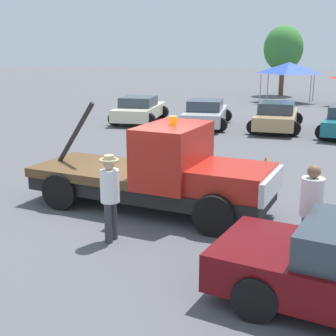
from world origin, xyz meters
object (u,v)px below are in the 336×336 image
(canopy_tent_blue, at_px, (289,68))
(tree_left, at_px, (283,49))
(tow_truck, at_px, (162,174))
(traffic_cone, at_px, (266,165))
(parked_car_silver, at_px, (206,114))
(parked_car_tan, at_px, (276,116))
(parked_car_cream, at_px, (139,110))
(person_near_truck, at_px, (311,207))
(person_at_hood, at_px, (110,191))

(canopy_tent_blue, xyz_separation_m, tree_left, (-1.07, 4.92, 1.31))
(tow_truck, xyz_separation_m, traffic_cone, (1.79, 4.31, -0.65))
(parked_car_silver, bearing_deg, canopy_tent_blue, -20.60)
(parked_car_tan, xyz_separation_m, canopy_tent_blue, (-0.88, 12.23, 1.78))
(tow_truck, bearing_deg, parked_car_cream, 120.67)
(parked_car_cream, height_order, canopy_tent_blue, canopy_tent_blue)
(person_near_truck, bearing_deg, tree_left, 58.25)
(parked_car_cream, height_order, parked_car_silver, same)
(parked_car_silver, bearing_deg, tow_truck, -177.77)
(person_at_hood, distance_m, traffic_cone, 6.77)
(tow_truck, height_order, traffic_cone, tow_truck)
(tow_truck, xyz_separation_m, person_near_truck, (3.49, -1.66, 0.14))
(tow_truck, height_order, person_at_hood, tow_truck)
(tow_truck, bearing_deg, parked_car_silver, 105.90)
(parked_car_tan, height_order, canopy_tent_blue, canopy_tent_blue)
(parked_car_silver, height_order, canopy_tent_blue, canopy_tent_blue)
(parked_car_cream, bearing_deg, canopy_tent_blue, -35.71)
(traffic_cone, bearing_deg, person_at_hood, -107.99)
(parked_car_silver, relative_size, canopy_tent_blue, 1.39)
(parked_car_silver, bearing_deg, person_near_truck, -165.97)
(traffic_cone, bearing_deg, person_near_truck, -74.05)
(parked_car_cream, relative_size, parked_car_tan, 1.06)
(parked_car_silver, height_order, parked_car_tan, same)
(person_near_truck, relative_size, person_at_hood, 1.02)
(parked_car_tan, bearing_deg, traffic_cone, -177.68)
(traffic_cone, bearing_deg, parked_car_cream, 133.77)
(canopy_tent_blue, bearing_deg, traffic_cone, -85.30)
(tree_left, bearing_deg, parked_car_tan, -83.53)
(person_near_truck, relative_size, canopy_tent_blue, 0.53)
(person_at_hood, xyz_separation_m, parked_car_cream, (-5.83, 14.65, -0.40))
(person_near_truck, bearing_deg, parked_car_cream, 84.21)
(person_at_hood, xyz_separation_m, parked_car_tan, (1.28, 14.55, -0.40))
(tow_truck, distance_m, parked_car_tan, 12.51)
(parked_car_silver, bearing_deg, traffic_cone, -161.12)
(person_near_truck, bearing_deg, parked_car_silver, 73.17)
(parked_car_cream, relative_size, traffic_cone, 8.68)
(traffic_cone, bearing_deg, parked_car_silver, 117.87)
(parked_car_tan, distance_m, canopy_tent_blue, 12.39)
(person_at_hood, distance_m, parked_car_silver, 14.55)
(parked_car_tan, relative_size, canopy_tent_blue, 1.33)
(person_near_truck, bearing_deg, person_at_hood, 146.54)
(parked_car_cream, distance_m, parked_car_silver, 3.70)
(parked_car_tan, relative_size, tree_left, 0.81)
(person_at_hood, xyz_separation_m, canopy_tent_blue, (0.40, 26.78, 1.38))
(tow_truck, xyz_separation_m, parked_car_cream, (-6.12, 12.57, -0.26))
(person_near_truck, xyz_separation_m, traffic_cone, (-1.71, 5.97, -0.79))
(person_at_hood, bearing_deg, parked_car_tan, -93.90)
(parked_car_tan, bearing_deg, parked_car_silver, 89.48)
(person_near_truck, distance_m, tree_left, 31.71)
(person_near_truck, height_order, canopy_tent_blue, canopy_tent_blue)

